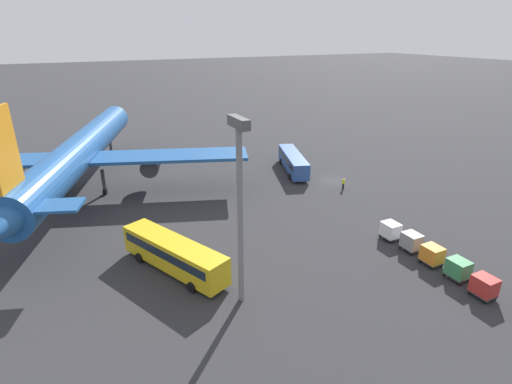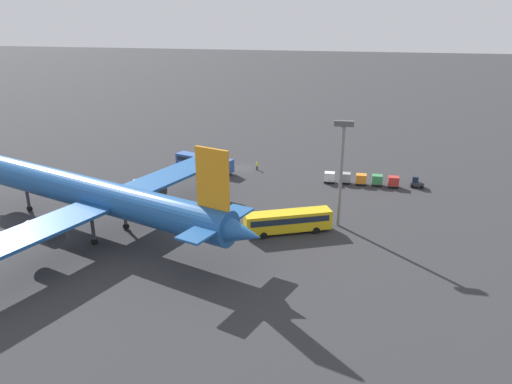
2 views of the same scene
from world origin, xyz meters
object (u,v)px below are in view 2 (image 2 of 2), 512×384
(shuttle_bus_far, at_px, (288,220))
(cargo_cart_white, at_px, (330,177))
(worker_person, at_px, (257,166))
(cargo_cart_red, at_px, (393,181))
(cargo_cart_grey, at_px, (345,177))
(shuttle_bus_near, at_px, (204,162))
(baggage_tug, at_px, (417,182))
(cargo_cart_green, at_px, (377,180))
(cargo_cart_orange, at_px, (361,179))
(airplane, at_px, (99,196))

(shuttle_bus_far, bearing_deg, cargo_cart_white, -125.19)
(worker_person, height_order, cargo_cart_red, cargo_cart_red)
(shuttle_bus_far, relative_size, cargo_cart_white, 6.25)
(shuttle_bus_far, height_order, cargo_cart_grey, shuttle_bus_far)
(shuttle_bus_near, bearing_deg, cargo_cart_white, -166.88)
(baggage_tug, distance_m, cargo_cart_green, 7.20)
(shuttle_bus_near, relative_size, cargo_cart_green, 6.28)
(shuttle_bus_far, relative_size, cargo_cart_orange, 6.25)
(cargo_cart_green, bearing_deg, cargo_cart_orange, 2.53)
(cargo_cart_orange, relative_size, cargo_cart_grey, 1.00)
(baggage_tug, xyz_separation_m, cargo_cart_grey, (13.07, 0.40, 0.25))
(cargo_cart_orange, bearing_deg, cargo_cart_red, 177.94)
(shuttle_bus_near, bearing_deg, shuttle_bus_far, 147.18)
(shuttle_bus_near, relative_size, cargo_cart_white, 6.28)
(shuttle_bus_near, distance_m, baggage_tug, 41.52)
(worker_person, bearing_deg, cargo_cart_grey, 164.71)
(baggage_tug, bearing_deg, shuttle_bus_far, 57.25)
(shuttle_bus_near, height_order, cargo_cart_orange, shuttle_bus_near)
(cargo_cart_grey, bearing_deg, shuttle_bus_near, -4.82)
(shuttle_bus_near, height_order, cargo_cart_green, shuttle_bus_near)
(airplane, relative_size, cargo_cart_white, 25.73)
(shuttle_bus_near, height_order, baggage_tug, shuttle_bus_near)
(shuttle_bus_far, distance_m, cargo_cart_white, 24.16)
(worker_person, distance_m, cargo_cart_white, 15.87)
(shuttle_bus_near, xyz_separation_m, baggage_tug, (-41.46, 2.00, -0.90))
(airplane, bearing_deg, shuttle_bus_far, -147.41)
(airplane, xyz_separation_m, cargo_cart_grey, (-34.28, -29.81, -4.80))
(cargo_cart_red, distance_m, cargo_cart_orange, 5.89)
(airplane, bearing_deg, cargo_cart_red, -125.76)
(cargo_cart_red, height_order, cargo_cart_grey, same)
(worker_person, xyz_separation_m, cargo_cart_red, (-26.80, 5.37, 0.32))
(cargo_cart_green, distance_m, cargo_cart_grey, 5.88)
(cargo_cart_grey, relative_size, cargo_cart_white, 1.00)
(airplane, distance_m, cargo_cart_white, 43.39)
(shuttle_bus_near, xyz_separation_m, cargo_cart_grey, (-28.40, 2.39, -0.65))
(airplane, height_order, cargo_cart_red, airplane)
(cargo_cart_green, bearing_deg, shuttle_bus_near, -4.18)
(airplane, distance_m, cargo_cart_grey, 45.68)
(baggage_tug, xyz_separation_m, cargo_cart_red, (4.24, 0.85, 0.25))
(shuttle_bus_near, bearing_deg, cargo_cart_orange, -165.91)
(shuttle_bus_far, relative_size, cargo_cart_green, 6.25)
(cargo_cart_red, bearing_deg, cargo_cart_orange, -2.06)
(cargo_cart_white, bearing_deg, cargo_cart_green, -179.55)
(cargo_cart_grey, bearing_deg, cargo_cart_green, 178.90)
(baggage_tug, xyz_separation_m, cargo_cart_green, (7.18, 0.51, 0.25))
(cargo_cart_red, distance_m, cargo_cart_white, 11.77)
(shuttle_bus_far, bearing_deg, baggage_tug, -154.41)
(airplane, xyz_separation_m, worker_person, (-16.31, -34.72, -5.12))
(airplane, relative_size, worker_person, 30.46)
(shuttle_bus_near, relative_size, cargo_cart_red, 6.28)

